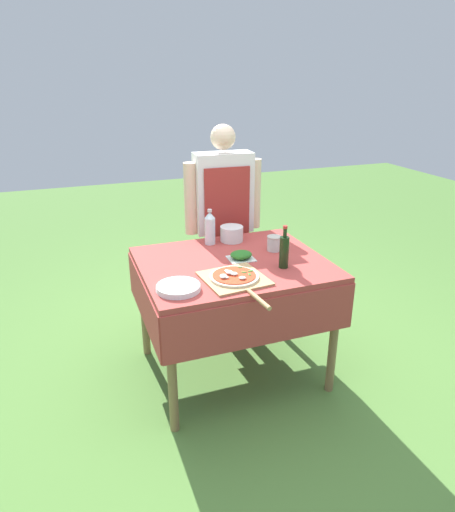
{
  "coord_description": "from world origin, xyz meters",
  "views": [
    {
      "loc": [
        -0.93,
        -2.41,
        1.87
      ],
      "look_at": [
        -0.04,
        0.0,
        0.84
      ],
      "focal_mm": 32.0,
      "sensor_mm": 36.0,
      "label": 1
    }
  ],
  "objects": [
    {
      "name": "ground_plane",
      "position": [
        0.0,
        0.0,
        0.0
      ],
      "size": [
        12.0,
        12.0,
        0.0
      ],
      "primitive_type": "plane",
      "color": "#517F38"
    },
    {
      "name": "person_cook",
      "position": [
        0.17,
        0.64,
        0.91
      ],
      "size": [
        0.58,
        0.2,
        1.55
      ],
      "rotation": [
        0.0,
        0.0,
        3.1
      ],
      "color": "#70604C",
      "rests_on": "ground"
    },
    {
      "name": "pizza_on_peel",
      "position": [
        -0.09,
        -0.26,
        0.81
      ],
      "size": [
        0.36,
        0.57,
        0.05
      ],
      "rotation": [
        0.0,
        0.0,
        0.09
      ],
      "color": "tan",
      "rests_on": "prep_table"
    },
    {
      "name": "plate_stack",
      "position": [
        -0.41,
        -0.27,
        0.81
      ],
      "size": [
        0.24,
        0.24,
        0.03
      ],
      "color": "white",
      "rests_on": "prep_table"
    },
    {
      "name": "sauce_jar",
      "position": [
        0.32,
        0.08,
        0.84
      ],
      "size": [
        0.09,
        0.09,
        0.1
      ],
      "color": "silver",
      "rests_on": "prep_table"
    },
    {
      "name": "prep_table",
      "position": [
        0.0,
        0.0,
        0.69
      ],
      "size": [
        1.14,
        0.95,
        0.8
      ],
      "color": "#A83D38",
      "rests_on": "ground"
    },
    {
      "name": "water_bottle",
      "position": [
        -0.03,
        0.35,
        0.91
      ],
      "size": [
        0.07,
        0.07,
        0.24
      ],
      "color": "silver",
      "rests_on": "prep_table"
    },
    {
      "name": "oil_bottle",
      "position": [
        0.25,
        -0.19,
        0.9
      ],
      "size": [
        0.06,
        0.06,
        0.26
      ],
      "color": "black",
      "rests_on": "prep_table"
    },
    {
      "name": "mixing_tub",
      "position": [
        0.12,
        0.35,
        0.85
      ],
      "size": [
        0.16,
        0.16,
        0.1
      ],
      "primitive_type": "cylinder",
      "color": "silver",
      "rests_on": "prep_table"
    },
    {
      "name": "herb_container",
      "position": [
        0.06,
        0.01,
        0.82
      ],
      "size": [
        0.16,
        0.15,
        0.05
      ],
      "rotation": [
        0.0,
        0.0,
        -0.03
      ],
      "color": "silver",
      "rests_on": "prep_table"
    }
  ]
}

